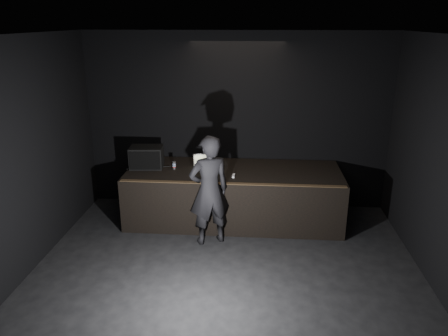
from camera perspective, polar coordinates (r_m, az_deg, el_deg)
ground at (r=6.23m, az=-0.31°, el=-17.47°), size 7.00×7.00×0.00m
room_walls at (r=5.29m, az=-0.35°, el=0.48°), size 6.10×7.10×3.52m
stage_riser at (r=8.37m, az=1.28°, el=-3.53°), size 4.00×1.50×1.00m
riser_lip at (r=7.53m, az=0.99°, el=-2.03°), size 3.92×0.10×0.01m
stage_monitor at (r=8.42m, az=-10.08°, el=1.40°), size 0.65×0.50×0.41m
cable at (r=8.43m, az=-9.78°, el=0.05°), size 0.80×0.25×0.02m
laptop at (r=8.43m, az=-2.93°, el=0.64°), size 0.36×0.34×0.22m
beer_can at (r=8.29m, az=-6.54°, el=0.37°), size 0.06×0.06×0.15m
plastic_cup at (r=8.40m, az=0.09°, el=0.57°), size 0.09×0.09×0.11m
wii_remote at (r=7.86m, az=1.26°, el=-1.01°), size 0.05×0.17×0.03m
person at (r=7.35m, az=-1.94°, el=-2.97°), size 0.83×0.71×1.91m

